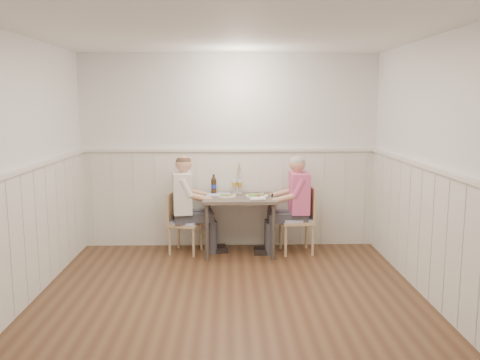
{
  "coord_description": "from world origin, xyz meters",
  "views": [
    {
      "loc": [
        -0.01,
        -4.6,
        1.96
      ],
      "look_at": [
        0.13,
        1.64,
        1.0
      ],
      "focal_mm": 38.0,
      "sensor_mm": 36.0,
      "label": 1
    }
  ],
  "objects_px": {
    "grass_vase": "(237,179)",
    "chair_left": "(182,220)",
    "man_in_pink": "(296,212)",
    "chair_right": "(301,217)",
    "diner_cream": "(185,212)",
    "beer_bottle": "(214,185)",
    "dining_table": "(240,204)"
  },
  "relations": [
    {
      "from": "chair_right",
      "to": "diner_cream",
      "type": "relative_size",
      "value": 0.67
    },
    {
      "from": "diner_cream",
      "to": "grass_vase",
      "type": "bearing_deg",
      "value": 20.78
    },
    {
      "from": "dining_table",
      "to": "man_in_pink",
      "type": "xyz_separation_m",
      "value": [
        0.73,
        -0.0,
        -0.1
      ]
    },
    {
      "from": "chair_left",
      "to": "man_in_pink",
      "type": "distance_m",
      "value": 1.49
    },
    {
      "from": "chair_right",
      "to": "chair_left",
      "type": "height_order",
      "value": "chair_right"
    },
    {
      "from": "man_in_pink",
      "to": "chair_right",
      "type": "bearing_deg",
      "value": 12.7
    },
    {
      "from": "grass_vase",
      "to": "chair_left",
      "type": "bearing_deg",
      "value": -162.23
    },
    {
      "from": "beer_bottle",
      "to": "dining_table",
      "type": "bearing_deg",
      "value": -35.72
    },
    {
      "from": "dining_table",
      "to": "beer_bottle",
      "type": "distance_m",
      "value": 0.47
    },
    {
      "from": "chair_right",
      "to": "diner_cream",
      "type": "height_order",
      "value": "diner_cream"
    },
    {
      "from": "chair_right",
      "to": "grass_vase",
      "type": "bearing_deg",
      "value": 162.04
    },
    {
      "from": "chair_right",
      "to": "beer_bottle",
      "type": "relative_size",
      "value": 3.39
    },
    {
      "from": "chair_right",
      "to": "grass_vase",
      "type": "relative_size",
      "value": 2.02
    },
    {
      "from": "beer_bottle",
      "to": "man_in_pink",
      "type": "bearing_deg",
      "value": -12.91
    },
    {
      "from": "beer_bottle",
      "to": "grass_vase",
      "type": "height_order",
      "value": "grass_vase"
    },
    {
      "from": "man_in_pink",
      "to": "diner_cream",
      "type": "distance_m",
      "value": 1.44
    },
    {
      "from": "chair_left",
      "to": "diner_cream",
      "type": "distance_m",
      "value": 0.13
    },
    {
      "from": "grass_vase",
      "to": "diner_cream",
      "type": "bearing_deg",
      "value": -159.22
    },
    {
      "from": "dining_table",
      "to": "chair_right",
      "type": "distance_m",
      "value": 0.82
    },
    {
      "from": "chair_left",
      "to": "grass_vase",
      "type": "bearing_deg",
      "value": 17.77
    },
    {
      "from": "man_in_pink",
      "to": "beer_bottle",
      "type": "distance_m",
      "value": 1.14
    },
    {
      "from": "man_in_pink",
      "to": "beer_bottle",
      "type": "bearing_deg",
      "value": 167.09
    },
    {
      "from": "chair_left",
      "to": "man_in_pink",
      "type": "xyz_separation_m",
      "value": [
        1.48,
        -0.05,
        0.11
      ]
    },
    {
      "from": "man_in_pink",
      "to": "grass_vase",
      "type": "xyz_separation_m",
      "value": [
        -0.76,
        0.28,
        0.4
      ]
    },
    {
      "from": "man_in_pink",
      "to": "dining_table",
      "type": "bearing_deg",
      "value": 179.96
    },
    {
      "from": "chair_left",
      "to": "diner_cream",
      "type": "xyz_separation_m",
      "value": [
        0.05,
        -0.02,
        0.11
      ]
    },
    {
      "from": "dining_table",
      "to": "chair_left",
      "type": "relative_size",
      "value": 1.16
    },
    {
      "from": "diner_cream",
      "to": "man_in_pink",
      "type": "bearing_deg",
      "value": -1.1
    },
    {
      "from": "man_in_pink",
      "to": "diner_cream",
      "type": "bearing_deg",
      "value": 178.9
    },
    {
      "from": "dining_table",
      "to": "man_in_pink",
      "type": "distance_m",
      "value": 0.74
    },
    {
      "from": "dining_table",
      "to": "chair_right",
      "type": "relative_size",
      "value": 1.06
    },
    {
      "from": "diner_cream",
      "to": "beer_bottle",
      "type": "distance_m",
      "value": 0.53
    }
  ]
}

